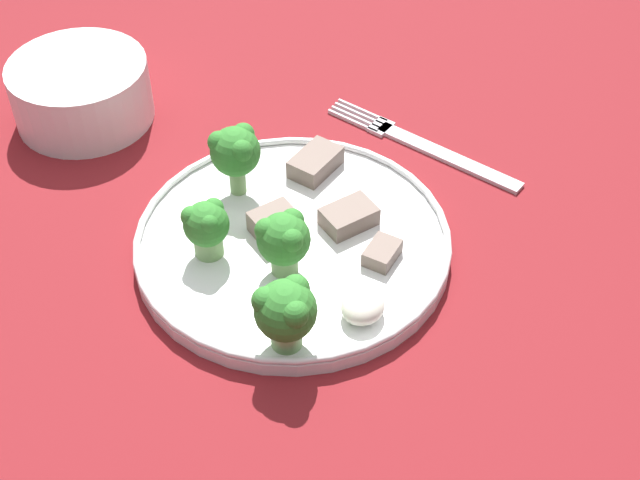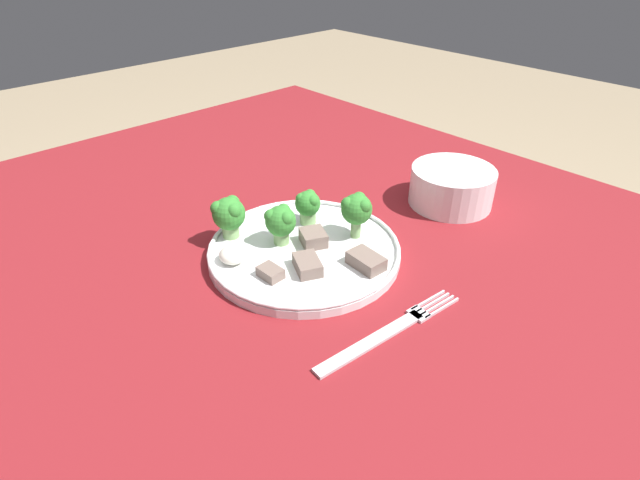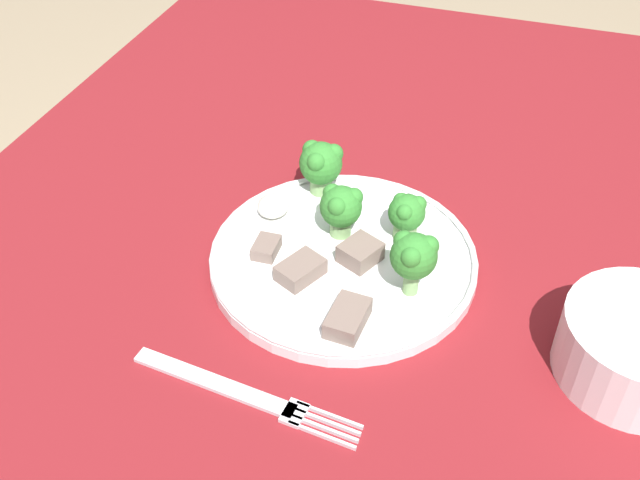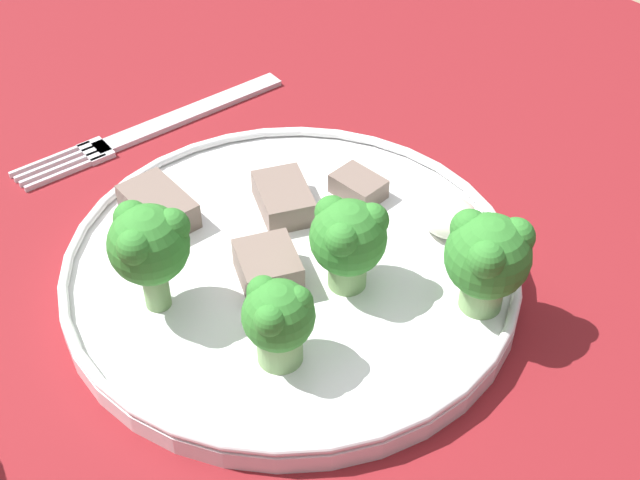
# 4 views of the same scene
# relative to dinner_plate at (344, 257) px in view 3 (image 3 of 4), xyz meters

# --- Properties ---
(table) EXTENTS (1.27, 0.98, 0.72)m
(table) POSITION_rel_dinner_plate_xyz_m (0.00, 0.04, -0.10)
(table) COLOR maroon
(table) RESTS_ON ground_plane
(dinner_plate) EXTENTS (0.26, 0.26, 0.02)m
(dinner_plate) POSITION_rel_dinner_plate_xyz_m (0.00, 0.00, 0.00)
(dinner_plate) COLOR white
(dinner_plate) RESTS_ON table
(fork) EXTENTS (0.04, 0.21, 0.00)m
(fork) POSITION_rel_dinner_plate_xyz_m (0.18, -0.03, -0.01)
(fork) COLOR silver
(fork) RESTS_ON table
(cream_bowl) EXTENTS (0.13, 0.13, 0.06)m
(cream_bowl) POSITION_rel_dinner_plate_xyz_m (0.05, 0.27, 0.02)
(cream_bowl) COLOR white
(cream_bowl) RESTS_ON table
(broccoli_floret_near_rim_left) EXTENTS (0.04, 0.04, 0.06)m
(broccoli_floret_near_rim_left) POSITION_rel_dinner_plate_xyz_m (-0.03, -0.01, 0.04)
(broccoli_floret_near_rim_left) COLOR #7FA866
(broccoli_floret_near_rim_left) RESTS_ON dinner_plate
(broccoli_floret_center_left) EXTENTS (0.04, 0.04, 0.05)m
(broccoli_floret_center_left) POSITION_rel_dinner_plate_xyz_m (-0.04, 0.05, 0.03)
(broccoli_floret_center_left) COLOR #7FA866
(broccoli_floret_center_left) RESTS_ON dinner_plate
(broccoli_floret_back_left) EXTENTS (0.05, 0.05, 0.06)m
(broccoli_floret_back_left) POSITION_rel_dinner_plate_xyz_m (-0.09, -0.05, 0.04)
(broccoli_floret_back_left) COLOR #7FA866
(broccoli_floret_back_left) RESTS_ON dinner_plate
(broccoli_floret_front_left) EXTENTS (0.04, 0.04, 0.07)m
(broccoli_floret_front_left) POSITION_rel_dinner_plate_xyz_m (0.03, 0.07, 0.05)
(broccoli_floret_front_left) COLOR #7FA866
(broccoli_floret_front_left) RESTS_ON dinner_plate
(meat_slice_front_slice) EXTENTS (0.05, 0.05, 0.02)m
(meat_slice_front_slice) POSITION_rel_dinner_plate_xyz_m (0.04, -0.03, 0.01)
(meat_slice_front_slice) COLOR #756056
(meat_slice_front_slice) RESTS_ON dinner_plate
(meat_slice_middle_slice) EXTENTS (0.03, 0.02, 0.01)m
(meat_slice_middle_slice) POSITION_rel_dinner_plate_xyz_m (0.02, -0.07, 0.01)
(meat_slice_middle_slice) COLOR #756056
(meat_slice_middle_slice) RESTS_ON dinner_plate
(meat_slice_rear_slice) EXTENTS (0.05, 0.03, 0.02)m
(meat_slice_rear_slice) POSITION_rel_dinner_plate_xyz_m (0.09, 0.03, 0.01)
(meat_slice_rear_slice) COLOR #756056
(meat_slice_rear_slice) RESTS_ON dinner_plate
(meat_slice_edge_slice) EXTENTS (0.05, 0.04, 0.02)m
(meat_slice_edge_slice) POSITION_rel_dinner_plate_xyz_m (0.00, 0.02, 0.01)
(meat_slice_edge_slice) COLOR #756056
(meat_slice_edge_slice) RESTS_ON dinner_plate
(sauce_dollop) EXTENTS (0.04, 0.03, 0.02)m
(sauce_dollop) POSITION_rel_dinner_plate_xyz_m (-0.04, -0.09, 0.01)
(sauce_dollop) COLOR silver
(sauce_dollop) RESTS_ON dinner_plate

